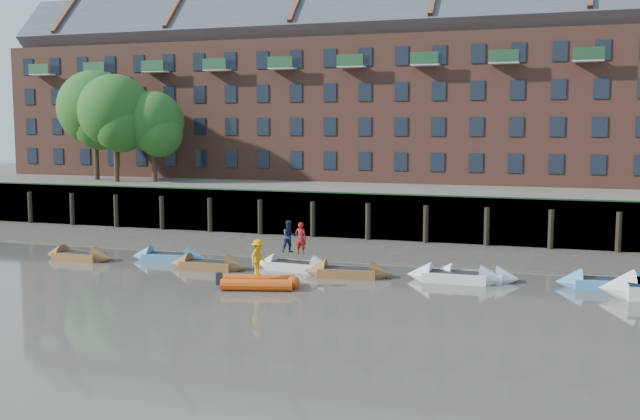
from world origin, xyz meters
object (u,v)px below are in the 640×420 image
at_px(rowboat_3, 295,266).
at_px(rowboat_7, 608,283).
at_px(person_rower_a, 301,238).
at_px(rib_tender, 261,282).
at_px(rowboat_6, 474,276).
at_px(rowboat_2, 208,265).
at_px(rowboat_4, 348,272).
at_px(rowboat_0, 79,256).
at_px(rowboat_5, 455,277).
at_px(person_rib_crew, 258,257).
at_px(person_rower_b, 289,237).
at_px(rowboat_1, 169,257).

distance_m(rowboat_3, rowboat_7, 16.12).
bearing_deg(person_rower_a, rib_tender, 87.17).
bearing_deg(rowboat_6, person_rower_a, -177.78).
bearing_deg(rib_tender, rowboat_6, 12.09).
xyz_separation_m(rowboat_6, person_rower_a, (-9.35, -0.23, 1.56)).
xyz_separation_m(rowboat_2, rowboat_4, (7.91, 0.44, 0.01)).
height_order(rowboat_0, rowboat_5, rowboat_5).
height_order(rowboat_0, rowboat_3, rowboat_3).
height_order(rowboat_0, rowboat_7, rowboat_7).
relative_size(person_rower_a, person_rib_crew, 0.99).
bearing_deg(person_rower_b, rowboat_1, 137.73).
bearing_deg(person_rower_b, rowboat_2, 157.89).
height_order(rowboat_3, rowboat_7, rowboat_7).
height_order(rowboat_0, rowboat_2, rowboat_2).
bearing_deg(rowboat_1, rowboat_7, -7.59).
xyz_separation_m(rowboat_4, rowboat_7, (12.82, 1.32, 0.01)).
bearing_deg(rowboat_5, rowboat_1, 177.50).
xyz_separation_m(rowboat_0, rowboat_6, (22.87, 1.43, -0.00)).
bearing_deg(rowboat_5, rib_tender, -153.42).
bearing_deg(rowboat_4, rowboat_0, 173.98).
bearing_deg(person_rower_a, rowboat_7, -177.75).
relative_size(rowboat_0, rowboat_4, 0.95).
xyz_separation_m(rowboat_5, rowboat_6, (0.87, 0.57, -0.02)).
relative_size(rowboat_0, person_rower_a, 2.61).
xyz_separation_m(rowboat_4, person_rower_a, (-2.95, 0.90, 1.55)).
height_order(rowboat_4, rowboat_6, rowboat_4).
bearing_deg(person_rower_a, person_rower_b, -12.87).
bearing_deg(rowboat_1, person_rower_b, -8.45).
bearing_deg(rowboat_4, person_rib_crew, -138.13).
bearing_deg(rowboat_0, rowboat_5, 3.64).
bearing_deg(rowboat_5, rowboat_2, -176.31).
bearing_deg(rowboat_6, rowboat_3, -177.38).
bearing_deg(person_rib_crew, rib_tender, -91.03).
relative_size(rowboat_5, rib_tender, 1.28).
bearing_deg(rowboat_4, rib_tender, -136.57).
relative_size(rowboat_5, person_rower_b, 2.77).
bearing_deg(rowboat_7, rowboat_5, 179.36).
relative_size(rowboat_1, rowboat_3, 0.98).
relative_size(rowboat_4, person_rower_b, 2.69).
bearing_deg(rowboat_4, rowboat_6, 2.90).
bearing_deg(rowboat_2, person_rib_crew, -40.41).
xyz_separation_m(rowboat_0, rowboat_4, (16.47, 0.30, 0.01)).
height_order(rowboat_2, rowboat_3, rowboat_3).
height_order(rowboat_1, rowboat_2, rowboat_2).
height_order(rowboat_0, person_rower_b, person_rower_b).
bearing_deg(person_rower_b, rib_tender, -126.96).
relative_size(rowboat_3, rowboat_4, 0.98).
bearing_deg(rowboat_3, rib_tender, -84.91).
relative_size(rowboat_2, person_rower_a, 2.63).
bearing_deg(rowboat_6, rowboat_0, -175.59).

